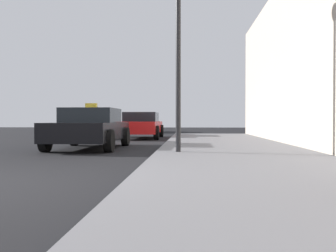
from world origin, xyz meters
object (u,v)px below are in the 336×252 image
object	(u,v)px
street_lamp	(178,23)
car_red	(141,125)
car_green	(145,123)
car_black	(90,128)

from	to	relation	value
street_lamp	car_red	size ratio (longest dim) A/B	1.01
street_lamp	car_green	xyz separation A→B (m)	(-3.01, 18.93, -2.53)
street_lamp	car_green	world-z (taller)	street_lamp
car_black	car_green	bearing A→B (deg)	-89.48
street_lamp	car_black	world-z (taller)	street_lamp
car_green	car_red	bearing A→B (deg)	95.47
car_black	car_green	distance (m)	16.06
street_lamp	car_black	xyz separation A→B (m)	(-2.86, 2.87, -2.53)
car_red	car_green	bearing A→B (deg)	-84.53
street_lamp	car_black	distance (m)	4.78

